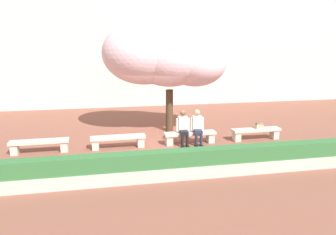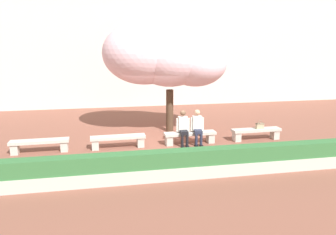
% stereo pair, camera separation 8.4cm
% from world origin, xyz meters
% --- Properties ---
extents(ground_plane, '(100.00, 100.00, 0.00)m').
position_xyz_m(ground_plane, '(0.00, 0.00, 0.00)').
color(ground_plane, brown).
extents(building_facade, '(28.00, 4.00, 7.17)m').
position_xyz_m(building_facade, '(0.00, 10.10, 3.59)').
color(building_facade, beige).
rests_on(building_facade, ground).
extents(stone_bench_west_end, '(1.96, 0.45, 0.45)m').
position_xyz_m(stone_bench_west_end, '(-4.00, -0.00, 0.31)').
color(stone_bench_west_end, '#BCB7AD').
rests_on(stone_bench_west_end, ground).
extents(stone_bench_near_west, '(1.96, 0.45, 0.45)m').
position_xyz_m(stone_bench_near_west, '(-1.33, 0.00, 0.31)').
color(stone_bench_near_west, '#BCB7AD').
rests_on(stone_bench_near_west, ground).
extents(stone_bench_center, '(1.96, 0.45, 0.45)m').
position_xyz_m(stone_bench_center, '(1.33, 0.00, 0.31)').
color(stone_bench_center, '#BCB7AD').
rests_on(stone_bench_center, ground).
extents(stone_bench_near_east, '(1.96, 0.45, 0.45)m').
position_xyz_m(stone_bench_near_east, '(4.00, 0.00, 0.31)').
color(stone_bench_near_east, '#BCB7AD').
rests_on(stone_bench_near_east, ground).
extents(person_seated_left, '(0.51, 0.70, 1.29)m').
position_xyz_m(person_seated_left, '(1.06, -0.05, 0.70)').
color(person_seated_left, black).
rests_on(person_seated_left, ground).
extents(person_seated_right, '(0.51, 0.71, 1.29)m').
position_xyz_m(person_seated_right, '(1.60, -0.05, 0.70)').
color(person_seated_right, black).
rests_on(person_seated_right, ground).
extents(handbag, '(0.30, 0.15, 0.34)m').
position_xyz_m(handbag, '(4.13, -0.03, 0.58)').
color(handbag, tan).
rests_on(handbag, stone_bench_near_east).
extents(cherry_tree_main, '(5.05, 3.41, 4.59)m').
position_xyz_m(cherry_tree_main, '(0.73, 1.97, 3.16)').
color(cherry_tree_main, '#473323').
rests_on(cherry_tree_main, ground).
extents(planter_hedge_foreground, '(13.24, 0.50, 0.80)m').
position_xyz_m(planter_hedge_foreground, '(0.00, -3.08, 0.39)').
color(planter_hedge_foreground, '#BCB7AD').
rests_on(planter_hedge_foreground, ground).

